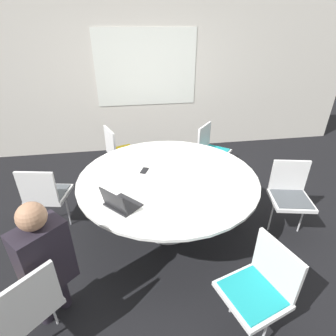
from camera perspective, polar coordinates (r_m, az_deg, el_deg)
ground_plane at (r=3.39m, az=0.00°, el=-12.63°), size 16.00×16.00×0.00m
wall_back at (r=5.08m, az=-4.70°, el=18.68°), size 8.00×0.07×2.70m
conference_table at (r=3.00m, az=0.00°, el=-3.47°), size 2.01×2.01×0.75m
chair_0 at (r=2.29m, az=-28.80°, el=-24.68°), size 0.61×0.61×0.88m
chair_1 at (r=2.26m, az=19.42°, el=-22.94°), size 0.53×0.54×0.88m
chair_2 at (r=3.38m, az=25.05°, el=-4.75°), size 0.52×0.50×0.88m
chair_3 at (r=4.21m, az=9.33°, el=4.45°), size 0.61×0.61×0.88m
chair_4 at (r=4.18m, az=-10.64°, el=4.13°), size 0.55×0.56×0.88m
chair_5 at (r=3.37m, az=-25.12°, el=-4.86°), size 0.51×0.50×0.88m
person_0 at (r=2.25m, az=-25.37°, el=-17.39°), size 0.41×0.41×1.23m
laptop at (r=2.47m, az=-10.58°, el=-7.49°), size 0.39×0.40×0.21m
cell_phone at (r=3.06m, az=-5.16°, el=-0.54°), size 0.12×0.16×0.01m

